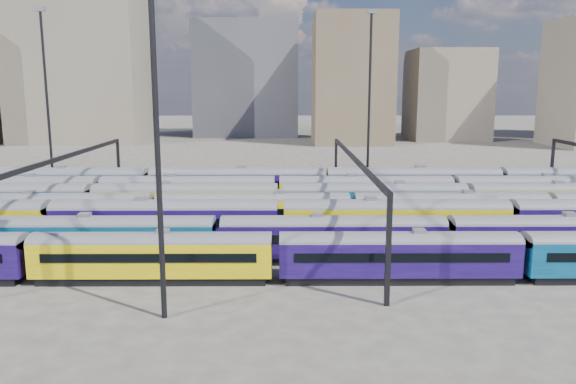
{
  "coord_description": "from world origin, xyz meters",
  "views": [
    {
      "loc": [
        2.93,
        -56.83,
        14.89
      ],
      "look_at": [
        3.31,
        7.03,
        3.0
      ],
      "focal_mm": 35.0,
      "sensor_mm": 36.0,
      "label": 1
    }
  ],
  "objects_px": {
    "rake_2": "(281,217)",
    "mast_2": "(155,103)",
    "rake_0": "(276,251)",
    "rake_1": "(333,233)"
  },
  "relations": [
    {
      "from": "rake_0",
      "to": "rake_1",
      "type": "xyz_separation_m",
      "value": [
        4.85,
        5.0,
        0.1
      ]
    },
    {
      "from": "rake_0",
      "to": "rake_2",
      "type": "height_order",
      "value": "rake_2"
    },
    {
      "from": "rake_0",
      "to": "rake_1",
      "type": "height_order",
      "value": "rake_1"
    },
    {
      "from": "rake_0",
      "to": "mast_2",
      "type": "height_order",
      "value": "mast_2"
    },
    {
      "from": "rake_1",
      "to": "rake_2",
      "type": "height_order",
      "value": "rake_2"
    },
    {
      "from": "rake_2",
      "to": "mast_2",
      "type": "height_order",
      "value": "mast_2"
    },
    {
      "from": "rake_2",
      "to": "mast_2",
      "type": "distance_m",
      "value": 21.69
    },
    {
      "from": "mast_2",
      "to": "rake_0",
      "type": "bearing_deg",
      "value": 44.13
    },
    {
      "from": "rake_0",
      "to": "rake_1",
      "type": "distance_m",
      "value": 6.97
    },
    {
      "from": "rake_2",
      "to": "mast_2",
      "type": "xyz_separation_m",
      "value": [
        -7.54,
        -17.0,
        11.16
      ]
    }
  ]
}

